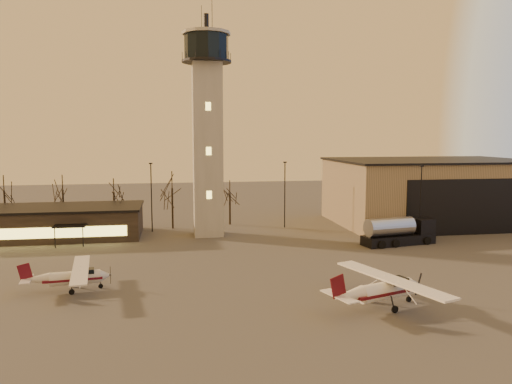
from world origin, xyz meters
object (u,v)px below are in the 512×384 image
at_px(terminal, 48,222).
at_px(fuel_truck, 398,234).
at_px(hangar, 430,191).
at_px(cessna_front, 387,293).
at_px(control_tower, 207,119).
at_px(cessna_rear, 77,280).

height_order(terminal, fuel_truck, terminal).
distance_m(hangar, terminal, 58.11).
height_order(cessna_front, fuel_truck, fuel_truck).
xyz_separation_m(control_tower, cessna_rear, (-13.74, -23.44, -15.34)).
bearing_deg(fuel_truck, terminal, 154.97).
relative_size(hangar, terminal, 1.20).
height_order(terminal, cessna_rear, terminal).
bearing_deg(fuel_truck, control_tower, 146.72).
distance_m(cessna_front, fuel_truck, 24.90).
relative_size(control_tower, terminal, 1.28).
bearing_deg(terminal, fuel_truck, -14.86).
distance_m(control_tower, cessna_front, 37.78).
height_order(cessna_rear, fuel_truck, fuel_truck).
height_order(control_tower, cessna_rear, control_tower).
height_order(control_tower, hangar, control_tower).
bearing_deg(cessna_front, hangar, 38.27).
relative_size(cessna_front, fuel_truck, 1.22).
xyz_separation_m(cessna_rear, fuel_truck, (37.62, 13.24, 0.44)).
relative_size(hangar, cessna_rear, 2.90).
bearing_deg(fuel_truck, hangar, 39.28).
bearing_deg(control_tower, terminal, 174.85).
bearing_deg(cessna_rear, hangar, 21.23).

